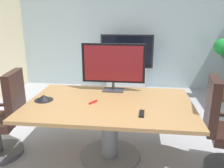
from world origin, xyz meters
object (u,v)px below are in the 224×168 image
(conference_table, at_px, (110,116))
(office_chair_left, at_px, (4,122))
(wall_display_unit, at_px, (126,72))
(tv_monitor, at_px, (113,65))
(remote_control, at_px, (142,114))
(conference_phone, at_px, (44,98))

(conference_table, bearing_deg, office_chair_left, -175.56)
(wall_display_unit, bearing_deg, office_chair_left, -115.41)
(tv_monitor, relative_size, remote_control, 4.94)
(remote_control, bearing_deg, tv_monitor, 119.68)
(conference_table, xyz_separation_m, tv_monitor, (-0.00, 0.45, 0.54))
(conference_table, height_order, office_chair_left, office_chair_left)
(office_chair_left, distance_m, wall_display_unit, 3.16)
(conference_table, distance_m, wall_display_unit, 2.76)
(office_chair_left, bearing_deg, conference_phone, 89.00)
(conference_table, bearing_deg, conference_phone, -177.99)
(office_chair_left, bearing_deg, wall_display_unit, 145.37)
(tv_monitor, height_order, remote_control, tv_monitor)
(conference_table, relative_size, wall_display_unit, 1.48)
(tv_monitor, xyz_separation_m, wall_display_unit, (0.06, 2.30, -0.65))
(tv_monitor, bearing_deg, conference_phone, -148.93)
(conference_table, relative_size, conference_phone, 8.79)
(conference_phone, xyz_separation_m, remote_control, (1.17, -0.28, -0.02))
(wall_display_unit, bearing_deg, remote_control, -83.97)
(office_chair_left, distance_m, remote_control, 1.72)
(conference_table, height_order, tv_monitor, tv_monitor)
(remote_control, bearing_deg, wall_display_unit, 98.99)
(tv_monitor, relative_size, wall_display_unit, 0.64)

